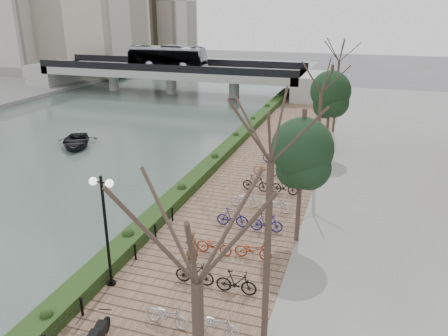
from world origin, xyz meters
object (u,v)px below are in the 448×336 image
at_px(boat, 76,141).
at_px(lamppost, 104,208).
at_px(motorcycle, 99,333).
at_px(pedestrian, 192,249).

bearing_deg(boat, lamppost, -80.58).
xyz_separation_m(lamppost, motorcycle, (1.48, -3.11, -2.96)).
distance_m(motorcycle, boat, 25.21).
relative_size(lamppost, pedestrian, 2.82).
xyz_separation_m(motorcycle, pedestrian, (1.16, 5.40, 0.37)).
height_order(lamppost, motorcycle, lamppost).
height_order(lamppost, boat, lamppost).
bearing_deg(motorcycle, lamppost, 103.59).
bearing_deg(motorcycle, boat, 115.70).
xyz_separation_m(motorcycle, boat, (-15.34, 20.00, -0.47)).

